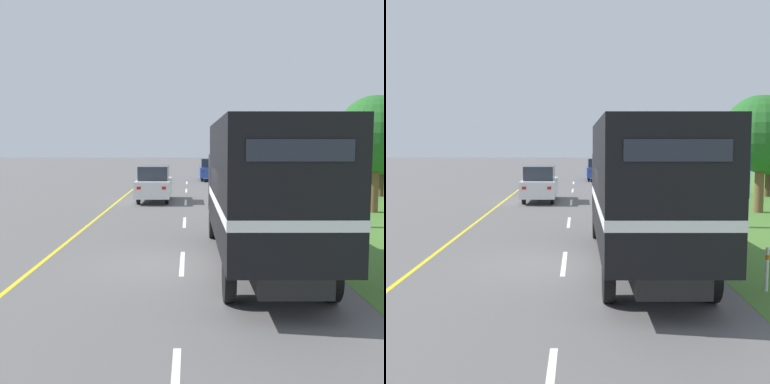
# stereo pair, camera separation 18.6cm
# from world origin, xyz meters

# --- Properties ---
(ground_plane) EXTENTS (200.00, 200.00, 0.00)m
(ground_plane) POSITION_xyz_m (0.00, 0.00, 0.00)
(ground_plane) COLOR #5B5959
(edge_line_yellow) EXTENTS (0.12, 56.31, 0.01)m
(edge_line_yellow) POSITION_xyz_m (-3.70, 11.05, 0.00)
(edge_line_yellow) COLOR yellow
(edge_line_yellow) RESTS_ON ground
(centre_dash_near) EXTENTS (0.12, 2.60, 0.01)m
(centre_dash_near) POSITION_xyz_m (0.00, 0.24, 0.00)
(centre_dash_near) COLOR white
(centre_dash_near) RESTS_ON ground
(centre_dash_mid_a) EXTENTS (0.12, 2.60, 0.01)m
(centre_dash_mid_a) POSITION_xyz_m (0.00, 6.84, 0.00)
(centre_dash_mid_a) COLOR white
(centre_dash_mid_a) RESTS_ON ground
(centre_dash_mid_b) EXTENTS (0.12, 2.60, 0.01)m
(centre_dash_mid_b) POSITION_xyz_m (0.00, 13.44, 0.00)
(centre_dash_mid_b) COLOR white
(centre_dash_mid_b) RESTS_ON ground
(centre_dash_far) EXTENTS (0.12, 2.60, 0.01)m
(centre_dash_far) POSITION_xyz_m (0.00, 20.04, 0.00)
(centre_dash_far) COLOR white
(centre_dash_far) RESTS_ON ground
(centre_dash_farthest) EXTENTS (0.12, 2.60, 0.01)m
(centre_dash_farthest) POSITION_xyz_m (0.00, 26.64, 0.00)
(centre_dash_farthest) COLOR white
(centre_dash_farthest) RESTS_ON ground
(horse_trailer_truck) EXTENTS (2.36, 8.77, 3.62)m
(horse_trailer_truck) POSITION_xyz_m (1.97, -0.30, 2.02)
(horse_trailer_truck) COLOR black
(horse_trailer_truck) RESTS_ON ground
(lead_car_white) EXTENTS (1.80, 4.31, 1.94)m
(lead_car_white) POSITION_xyz_m (-1.71, 13.95, 0.98)
(lead_car_white) COLOR black
(lead_car_white) RESTS_ON ground
(lead_car_blue_ahead) EXTENTS (1.80, 4.24, 1.89)m
(lead_car_blue_ahead) POSITION_xyz_m (2.00, 29.15, 0.96)
(lead_car_blue_ahead) COLOR black
(lead_car_blue_ahead) RESTS_ON ground
(highway_sign) EXTENTS (1.82, 0.09, 2.76)m
(highway_sign) POSITION_xyz_m (5.92, 5.80, 1.69)
(highway_sign) COLOR #9E9EA3
(highway_sign) RESTS_ON ground
(roadside_tree_near) EXTENTS (3.46, 3.46, 5.30)m
(roadside_tree_near) POSITION_xyz_m (8.61, 9.65, 3.55)
(roadside_tree_near) COLOR brown
(roadside_tree_near) RESTS_ON ground
(delineator_post) EXTENTS (0.08, 0.08, 0.95)m
(delineator_post) POSITION_xyz_m (4.35, -2.21, 0.51)
(delineator_post) COLOR white
(delineator_post) RESTS_ON ground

